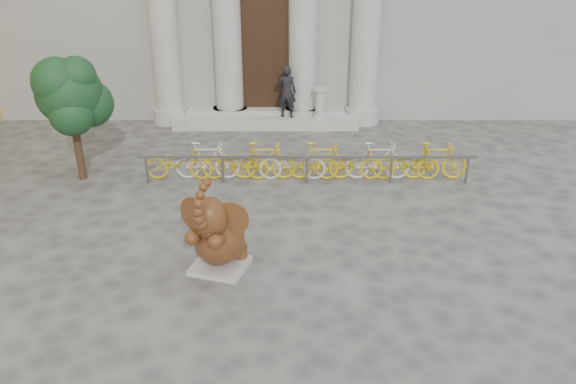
{
  "coord_description": "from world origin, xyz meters",
  "views": [
    {
      "loc": [
        0.78,
        -8.4,
        5.74
      ],
      "look_at": [
        0.75,
        1.71,
        1.1
      ],
      "focal_mm": 35.0,
      "sensor_mm": 36.0,
      "label": 1
    }
  ],
  "objects_px": {
    "elephant_statue": "(218,235)",
    "tree": "(70,95)",
    "bike_rack": "(306,161)",
    "pedestrian": "(287,91)"
  },
  "relations": [
    {
      "from": "elephant_statue",
      "to": "tree",
      "type": "relative_size",
      "value": 0.63
    },
    {
      "from": "elephant_statue",
      "to": "bike_rack",
      "type": "distance_m",
      "value": 4.65
    },
    {
      "from": "elephant_statue",
      "to": "pedestrian",
      "type": "distance_m",
      "value": 8.69
    },
    {
      "from": "bike_rack",
      "to": "tree",
      "type": "bearing_deg",
      "value": 179.97
    },
    {
      "from": "elephant_statue",
      "to": "tree",
      "type": "distance_m",
      "value": 6.06
    },
    {
      "from": "bike_rack",
      "to": "elephant_statue",
      "type": "bearing_deg",
      "value": -112.03
    },
    {
      "from": "bike_rack",
      "to": "pedestrian",
      "type": "bearing_deg",
      "value": 96.78
    },
    {
      "from": "elephant_statue",
      "to": "pedestrian",
      "type": "xyz_separation_m",
      "value": [
        1.23,
        8.59,
        0.47
      ]
    },
    {
      "from": "bike_rack",
      "to": "tree",
      "type": "xyz_separation_m",
      "value": [
        -5.74,
        0.0,
        1.71
      ]
    },
    {
      "from": "bike_rack",
      "to": "tree",
      "type": "height_order",
      "value": "tree"
    }
  ]
}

